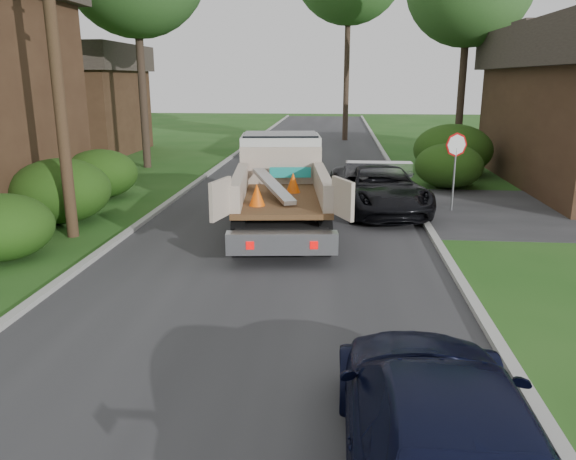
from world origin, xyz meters
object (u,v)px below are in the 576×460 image
(utility_pole, at_px, (53,33))
(black_pickup, at_px, (379,188))
(house_left_far, at_px, (69,98))
(stop_sign, at_px, (456,155))
(flatbed_truck, at_px, (281,177))
(navy_suv, at_px, (441,431))

(utility_pole, distance_m, black_pickup, 10.15)
(house_left_far, xyz_separation_m, black_pickup, (16.34, -13.25, -2.31))
(stop_sign, distance_m, flatbed_truck, 5.69)
(utility_pole, bearing_deg, black_pickup, 24.36)
(flatbed_truck, bearing_deg, stop_sign, 15.23)
(utility_pole, distance_m, navy_suv, 12.85)
(house_left_far, height_order, black_pickup, house_left_far)
(stop_sign, xyz_separation_m, black_pickup, (-2.36, -0.25, -1.04))
(utility_pole, height_order, black_pickup, utility_pole)
(flatbed_truck, bearing_deg, navy_suv, -82.17)
(flatbed_truck, distance_m, navy_suv, 11.25)
(utility_pole, relative_size, black_pickup, 1.88)
(utility_pole, relative_size, flatbed_truck, 1.47)
(stop_sign, bearing_deg, black_pickup, -173.92)
(flatbed_truck, bearing_deg, house_left_far, 125.65)
(navy_suv, bearing_deg, utility_pole, -48.27)
(navy_suv, bearing_deg, stop_sign, -101.71)
(utility_pole, bearing_deg, house_left_far, 115.23)
(flatbed_truck, xyz_separation_m, navy_suv, (2.69, -10.90, -0.63))
(flatbed_truck, relative_size, navy_suv, 1.38)
(stop_sign, relative_size, black_pickup, 0.47)
(black_pickup, bearing_deg, navy_suv, -100.47)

